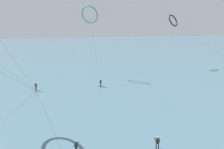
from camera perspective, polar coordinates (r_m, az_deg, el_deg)
sea_water at (r=115.82m, az=-9.04°, el=6.82°), size 400.00×200.00×0.08m
surfer_cobalt at (r=46.07m, az=-3.14°, el=-2.43°), size 1.40×0.72×1.70m
surfer_ivory at (r=23.59m, az=-9.75°, el=-19.36°), size 1.40×0.71×1.70m
surfer_navy at (r=24.50m, az=12.30°, el=-18.13°), size 1.40×0.61×1.70m
surfer_coral at (r=46.03m, az=-20.08°, el=-3.29°), size 1.40×0.72×1.70m
kite_emerald at (r=55.84m, az=-6.13°, el=15.95°), size 4.68×13.72×18.10m
kite_charcoal at (r=70.46m, az=16.38°, el=13.96°), size 4.74×45.60×16.53m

